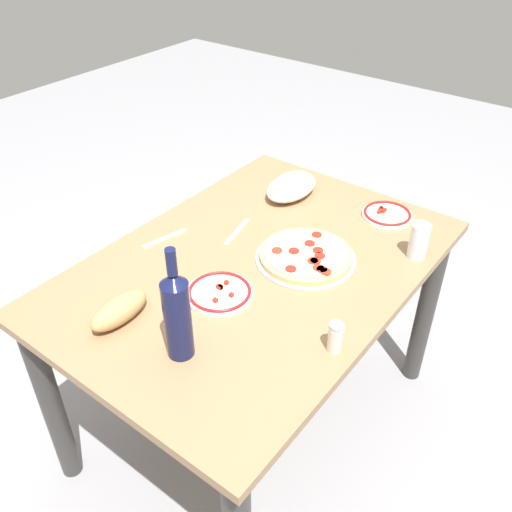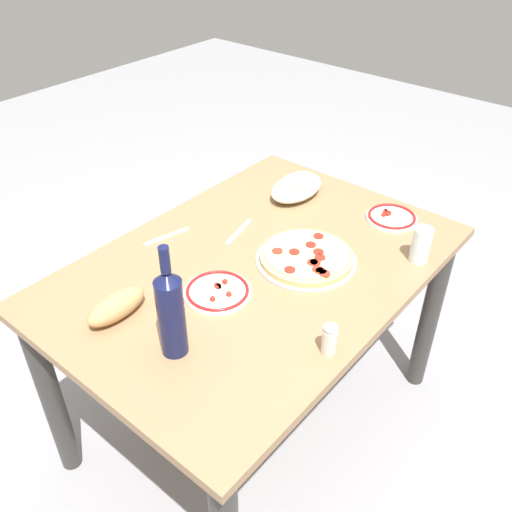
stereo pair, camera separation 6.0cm
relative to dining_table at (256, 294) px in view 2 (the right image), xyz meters
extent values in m
plane|color=gray|center=(0.00, 0.00, -0.63)|extent=(8.00, 8.00, 0.00)
cube|color=#93704C|center=(0.00, 0.00, 0.11)|extent=(1.29, 0.90, 0.03)
cylinder|color=#33302D|center=(0.58, -0.39, -0.27)|extent=(0.07, 0.07, 0.73)
cylinder|color=#33302D|center=(-0.58, 0.39, -0.27)|extent=(0.07, 0.07, 0.73)
cylinder|color=#33302D|center=(0.58, 0.39, -0.27)|extent=(0.07, 0.07, 0.73)
cylinder|color=#B7B7BC|center=(0.11, -0.11, 0.13)|extent=(0.32, 0.32, 0.01)
cylinder|color=#DBB26B|center=(0.11, -0.11, 0.14)|extent=(0.30, 0.30, 0.02)
cylinder|color=beige|center=(0.11, -0.11, 0.15)|extent=(0.26, 0.26, 0.01)
cylinder|color=maroon|center=(0.01, -0.13, 0.16)|extent=(0.03, 0.03, 0.00)
cylinder|color=#B22D1E|center=(0.06, -0.19, 0.16)|extent=(0.03, 0.03, 0.00)
cylinder|color=maroon|center=(0.16, -0.10, 0.16)|extent=(0.03, 0.03, 0.00)
cylinder|color=maroon|center=(0.14, -0.14, 0.16)|extent=(0.03, 0.03, 0.00)
cylinder|color=#B22D1E|center=(0.08, -0.16, 0.16)|extent=(0.03, 0.03, 0.00)
cylinder|color=maroon|center=(0.12, -0.16, 0.16)|extent=(0.03, 0.03, 0.00)
cylinder|color=#B22D1E|center=(0.06, -0.04, 0.16)|extent=(0.03, 0.03, 0.00)
cylinder|color=maroon|center=(0.21, -0.09, 0.16)|extent=(0.03, 0.03, 0.00)
cylinder|color=#B22D1E|center=(0.06, -0.20, 0.16)|extent=(0.03, 0.03, 0.00)
cylinder|color=#B22D1E|center=(0.09, -0.16, 0.16)|extent=(0.03, 0.03, 0.00)
cylinder|color=#B22D1E|center=(0.06, -0.22, 0.16)|extent=(0.03, 0.03, 0.00)
cylinder|color=maroon|center=(0.09, -0.08, 0.16)|extent=(0.03, 0.03, 0.00)
ellipsoid|color=white|center=(0.43, 0.16, 0.16)|extent=(0.24, 0.15, 0.07)
ellipsoid|color=#AD2819|center=(0.43, 0.16, 0.17)|extent=(0.20, 0.12, 0.03)
ellipsoid|color=beige|center=(0.43, 0.16, 0.19)|extent=(0.17, 0.10, 0.02)
cylinder|color=#141942|center=(-0.42, -0.08, 0.24)|extent=(0.07, 0.07, 0.23)
cone|color=#141942|center=(-0.42, -0.08, 0.37)|extent=(0.07, 0.07, 0.03)
cylinder|color=#141942|center=(-0.42, -0.08, 0.42)|extent=(0.03, 0.03, 0.07)
cylinder|color=silver|center=(0.35, -0.38, 0.18)|extent=(0.06, 0.06, 0.12)
cylinder|color=white|center=(-0.19, -0.01, 0.13)|extent=(0.20, 0.20, 0.01)
torus|color=red|center=(-0.19, -0.01, 0.14)|extent=(0.19, 0.19, 0.01)
cube|color=#AD2819|center=(-0.17, 0.00, 0.14)|extent=(0.01, 0.01, 0.01)
cube|color=#AD2819|center=(-0.23, -0.03, 0.14)|extent=(0.01, 0.01, 0.01)
cube|color=#AD2819|center=(-0.14, 0.00, 0.14)|extent=(0.01, 0.01, 0.01)
cube|color=#AD2819|center=(-0.17, 0.01, 0.14)|extent=(0.01, 0.01, 0.01)
cube|color=#AD2819|center=(-0.18, -0.05, 0.14)|extent=(0.01, 0.01, 0.01)
cube|color=#AD2819|center=(-0.17, 0.00, 0.14)|extent=(0.01, 0.01, 0.01)
cylinder|color=white|center=(0.51, -0.20, 0.13)|extent=(0.18, 0.18, 0.01)
torus|color=red|center=(0.51, -0.20, 0.14)|extent=(0.17, 0.17, 0.01)
cube|color=#AD2819|center=(0.52, -0.18, 0.14)|extent=(0.01, 0.01, 0.01)
cube|color=#AD2819|center=(0.52, -0.17, 0.14)|extent=(0.01, 0.01, 0.01)
cube|color=#AD2819|center=(0.49, -0.17, 0.14)|extent=(0.01, 0.01, 0.01)
cube|color=#AD2819|center=(0.52, -0.17, 0.14)|extent=(0.01, 0.01, 0.01)
cube|color=#AD2819|center=(0.51, -0.18, 0.14)|extent=(0.01, 0.01, 0.01)
ellipsoid|color=tan|center=(-0.43, 0.14, 0.16)|extent=(0.19, 0.08, 0.07)
cylinder|color=silver|center=(-0.17, -0.39, 0.16)|extent=(0.04, 0.04, 0.07)
cylinder|color=#B7B7BC|center=(-0.17, -0.39, 0.21)|extent=(0.04, 0.04, 0.01)
cube|color=#B7B7BC|center=(-0.08, 0.33, 0.13)|extent=(0.17, 0.05, 0.00)
cube|color=#B7B7BC|center=(0.10, 0.16, 0.13)|extent=(0.17, 0.05, 0.00)
camera|label=1|loc=(-1.11, -0.85, 1.17)|focal=38.70mm
camera|label=2|loc=(-1.07, -0.89, 1.17)|focal=38.70mm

